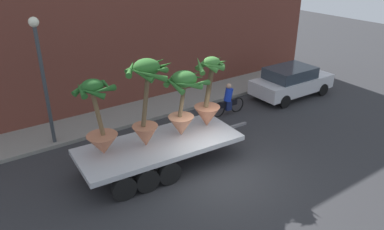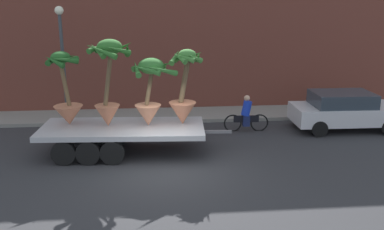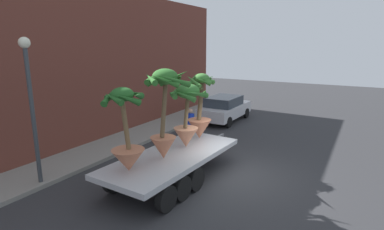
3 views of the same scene
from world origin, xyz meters
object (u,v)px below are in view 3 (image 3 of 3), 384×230
Objects in this scene: potted_palm_rear at (187,114)px; potted_palm_extra at (127,138)px; potted_palm_middle at (200,113)px; street_lamp at (30,93)px; potted_palm_front at (164,111)px; flatbed_trailer at (169,162)px; cyclist at (191,125)px; parked_car at (225,108)px.

potted_palm_extra is (-2.91, 0.38, -0.20)m from potted_palm_rear.
potted_palm_extra is at bearing 176.02° from potted_palm_middle.
potted_palm_rear is 5.28m from street_lamp.
potted_palm_front is at bearing 177.45° from potted_palm_rear.
potted_palm_middle is (2.42, 0.08, 1.29)m from flatbed_trailer.
potted_palm_middle is 0.55× the size of street_lamp.
street_lamp is at bearing 167.65° from cyclist.
cyclist is at bearing 21.11° from potted_palm_front.
street_lamp is at bearing 171.37° from parked_car.
potted_palm_rear is at bearing -166.14° from parked_car.
potted_palm_middle is 1.02× the size of potted_palm_extra.
potted_palm_middle is at bearing -164.59° from parked_car.
street_lamp is (-2.37, 3.71, 2.47)m from flatbed_trailer.
parked_car is at bearing 11.96° from flatbed_trailer.
street_lamp reaches higher than potted_palm_middle.
street_lamp reaches higher than potted_palm_rear.
street_lamp reaches higher than cyclist.
flatbed_trailer is at bearing -12.36° from potted_palm_extra.
cyclist is (6.77, 1.71, -1.37)m from potted_palm_extra.
parked_car is 0.91× the size of street_lamp.
potted_palm_extra is at bearing -165.86° from cyclist.
street_lamp reaches higher than potted_palm_extra.
potted_palm_front reaches higher than potted_palm_extra.
potted_palm_extra is 0.54× the size of street_lamp.
cyclist is at bearing 22.07° from flatbed_trailer.
potted_palm_extra is 7.12m from cyclist.
potted_palm_rear is 1.43m from potted_palm_front.
potted_palm_extra is (-1.66, 0.36, 1.28)m from flatbed_trailer.
potted_palm_front is (-1.38, 0.06, 0.38)m from potted_palm_rear.
potted_palm_middle reaches higher than potted_palm_extra.
potted_palm_extra is 3.62m from street_lamp.
potted_palm_rear is 0.54× the size of parked_car.
potted_palm_rear reaches higher than flatbed_trailer.
cyclist is (3.87, 2.09, -1.57)m from potted_palm_rear.
flatbed_trailer is 2.54× the size of potted_palm_middle.
street_lamp is (-0.71, 3.34, 1.19)m from potted_palm_extra.
flatbed_trailer is at bearing -157.93° from cyclist.
potted_palm_rear is 1.29× the size of cyclist.
parked_car is at bearing 8.30° from potted_palm_extra.
parked_car is 11.96m from street_lamp.
flatbed_trailer is 1.86m from potted_palm_front.
potted_palm_rear is at bearing -175.40° from potted_palm_middle.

